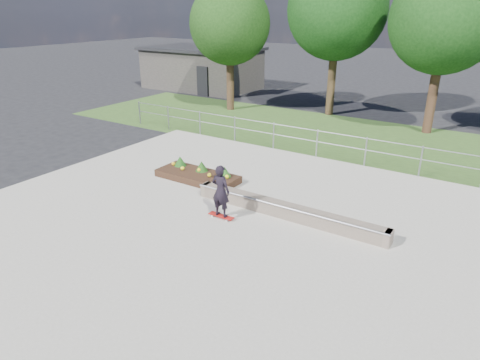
# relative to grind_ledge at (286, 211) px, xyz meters

# --- Properties ---
(ground) EXTENTS (120.00, 120.00, 0.00)m
(ground) POSITION_rel_grind_ledge_xyz_m (-1.50, -1.98, -0.26)
(ground) COLOR black
(ground) RESTS_ON ground
(grass_verge) EXTENTS (30.00, 8.00, 0.02)m
(grass_verge) POSITION_rel_grind_ledge_xyz_m (-1.50, 9.02, -0.25)
(grass_verge) COLOR #2D4B1E
(grass_verge) RESTS_ON ground
(concrete_slab) EXTENTS (15.00, 15.00, 0.06)m
(concrete_slab) POSITION_rel_grind_ledge_xyz_m (-1.50, -1.98, -0.23)
(concrete_slab) COLOR gray
(concrete_slab) RESTS_ON ground
(fence) EXTENTS (20.06, 0.06, 1.20)m
(fence) POSITION_rel_grind_ledge_xyz_m (-1.50, 5.52, 0.51)
(fence) COLOR gray
(fence) RESTS_ON ground
(building) EXTENTS (8.40, 5.40, 3.00)m
(building) POSITION_rel_grind_ledge_xyz_m (-15.50, 16.02, 1.25)
(building) COLOR #312E2B
(building) RESTS_ON ground
(tree_far_left) EXTENTS (4.55, 4.55, 7.15)m
(tree_far_left) POSITION_rel_grind_ledge_xyz_m (-9.50, 11.02, 4.59)
(tree_far_left) COLOR #342114
(tree_far_left) RESTS_ON ground
(tree_mid_left) EXTENTS (5.25, 5.25, 8.25)m
(tree_mid_left) POSITION_rel_grind_ledge_xyz_m (-4.00, 13.02, 5.34)
(tree_mid_left) COLOR #312213
(tree_mid_left) RESTS_ON ground
(tree_mid_right) EXTENTS (4.90, 4.90, 7.70)m
(tree_mid_right) POSITION_rel_grind_ledge_xyz_m (1.50, 12.02, 4.97)
(tree_mid_right) COLOR #351F15
(tree_mid_right) RESTS_ON ground
(grind_ledge) EXTENTS (6.00, 0.44, 0.43)m
(grind_ledge) POSITION_rel_grind_ledge_xyz_m (0.00, 0.00, 0.00)
(grind_ledge) COLOR brown
(grind_ledge) RESTS_ON concrete_slab
(planter_bed) EXTENTS (3.00, 1.20, 0.61)m
(planter_bed) POSITION_rel_grind_ledge_xyz_m (-3.99, 0.94, -0.02)
(planter_bed) COLOR black
(planter_bed) RESTS_ON concrete_slab
(skateboarder) EXTENTS (0.80, 0.39, 1.63)m
(skateboarder) POSITION_rel_grind_ledge_xyz_m (-1.56, -1.08, 0.64)
(skateboarder) COLOR white
(skateboarder) RESTS_ON concrete_slab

